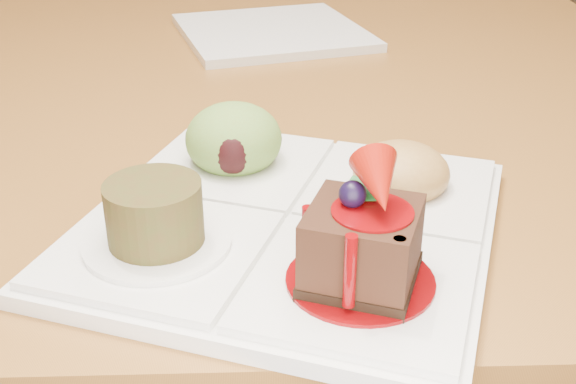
{
  "coord_description": "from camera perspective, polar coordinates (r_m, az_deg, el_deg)",
  "views": [
    {
      "loc": [
        -0.02,
        -1.21,
        1.03
      ],
      "look_at": [
        -0.0,
        -0.75,
        0.79
      ],
      "focal_mm": 45.0,
      "sensor_mm": 36.0,
      "label": 1
    }
  ],
  "objects": [
    {
      "name": "ground",
      "position": [
        1.59,
        -0.92,
        -12.64
      ],
      "size": [
        6.0,
        6.0,
        0.0
      ],
      "primitive_type": "plane",
      "color": "#523017"
    },
    {
      "name": "sampler_plate",
      "position": [
        0.53,
        -0.07,
        -0.95
      ],
      "size": [
        0.37,
        0.37,
        0.11
      ],
      "rotation": [
        0.0,
        0.0,
        -0.35
      ],
      "color": "white",
      "rests_on": "dining_table"
    },
    {
      "name": "dining_table",
      "position": [
        1.26,
        -1.15,
        11.81
      ],
      "size": [
        1.0,
        1.8,
        0.75
      ],
      "color": "brown",
      "rests_on": "ground"
    },
    {
      "name": "second_plate",
      "position": [
        1.04,
        -1.25,
        12.51
      ],
      "size": [
        0.3,
        0.3,
        0.01
      ],
      "primitive_type": "cube",
      "rotation": [
        0.0,
        0.0,
        0.27
      ],
      "color": "white",
      "rests_on": "dining_table"
    }
  ]
}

